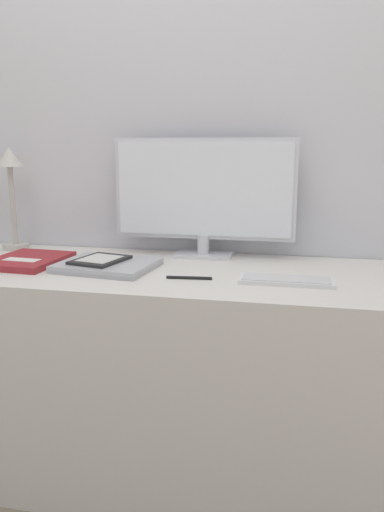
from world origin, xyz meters
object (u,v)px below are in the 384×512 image
laptop (107,265)px  pen (189,278)px  desk_lamp (11,179)px  keyboard (286,280)px  ereader (100,260)px  notebook (28,260)px  monitor (204,194)px

laptop → pen: bearing=-14.4°
laptop → pen: laptop is taller
desk_lamp → pen: desk_lamp is taller
keyboard → ereader: 0.59m
laptop → notebook: bearing=177.3°
pen → desk_lamp: bearing=157.9°
monitor → pen: (0.02, -0.32, -0.22)m
notebook → pen: size_ratio=2.04×
monitor → notebook: 0.64m
ereader → monitor: bearing=39.6°
monitor → laptop: (-0.27, -0.24, -0.21)m
ereader → notebook: ereader is taller
keyboard → notebook: 0.86m
keyboard → ereader: (-0.59, 0.05, 0.02)m
desk_lamp → pen: size_ratio=2.81×
keyboard → desk_lamp: size_ratio=0.70×
monitor → pen: size_ratio=4.68×
monitor → notebook: (-0.55, -0.23, -0.21)m
ereader → notebook: (-0.26, 0.01, -0.02)m
pen → laptop: bearing=165.6°
keyboard → ereader: size_ratio=1.35×
monitor → keyboard: bearing=-44.5°
notebook → pen: bearing=-8.6°
desk_lamp → notebook: bearing=-51.1°
laptop → notebook: same height
ereader → notebook: 0.26m
monitor → desk_lamp: 0.73m
ereader → pen: 0.32m
monitor → keyboard: (0.30, -0.29, -0.22)m
laptop → ereader: (-0.02, 0.00, 0.02)m
ereader → pen: bearing=-13.5°
pen → keyboard: bearing=4.5°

